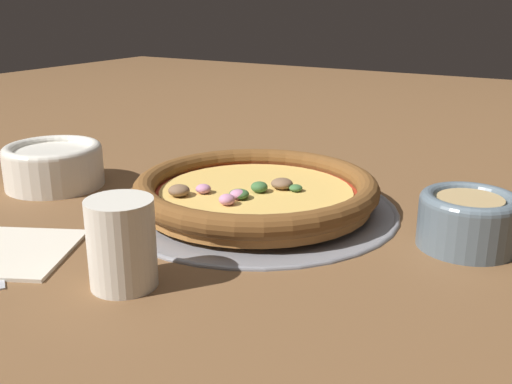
# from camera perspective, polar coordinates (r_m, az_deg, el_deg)

# --- Properties ---
(ground_plane) EXTENTS (3.00, 3.00, 0.00)m
(ground_plane) POSITION_cam_1_polar(r_m,az_deg,el_deg) (0.76, 0.00, -1.73)
(ground_plane) COLOR brown
(pizza_tray) EXTENTS (0.36, 0.36, 0.01)m
(pizza_tray) POSITION_cam_1_polar(r_m,az_deg,el_deg) (0.76, 0.00, -1.46)
(pizza_tray) COLOR gray
(pizza_tray) RESTS_ON ground_plane
(pizza) EXTENTS (0.31, 0.31, 0.04)m
(pizza) POSITION_cam_1_polar(r_m,az_deg,el_deg) (0.76, -0.02, 0.15)
(pizza) COLOR #A86B33
(pizza) RESTS_ON pizza_tray
(bowl_near) EXTENTS (0.11, 0.11, 0.06)m
(bowl_near) POSITION_cam_1_polar(r_m,az_deg,el_deg) (0.68, 19.57, -2.36)
(bowl_near) COLOR slate
(bowl_near) RESTS_ON ground_plane
(bowl_far) EXTENTS (0.14, 0.14, 0.06)m
(bowl_far) POSITION_cam_1_polar(r_m,az_deg,el_deg) (0.90, -18.72, 2.56)
(bowl_far) COLOR silver
(bowl_far) RESTS_ON ground_plane
(drinking_cup) EXTENTS (0.06, 0.06, 0.09)m
(drinking_cup) POSITION_cam_1_polar(r_m,az_deg,el_deg) (0.57, -12.32, -4.89)
(drinking_cup) COLOR silver
(drinking_cup) RESTS_ON ground_plane
(napkin) EXTENTS (0.17, 0.17, 0.01)m
(napkin) POSITION_cam_1_polar(r_m,az_deg,el_deg) (0.69, -22.45, -5.14)
(napkin) COLOR beige
(napkin) RESTS_ON ground_plane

